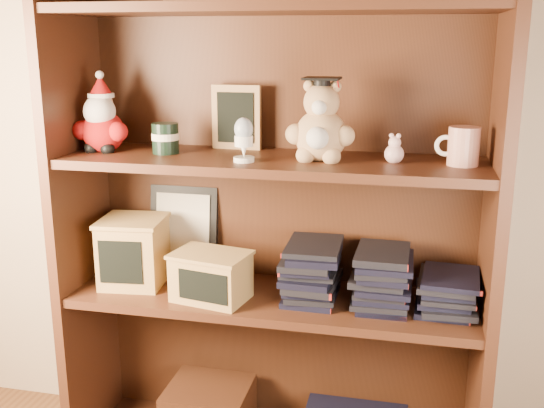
# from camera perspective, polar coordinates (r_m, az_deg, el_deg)

# --- Properties ---
(bookcase) EXTENTS (1.20, 0.35, 1.60)m
(bookcase) POSITION_cam_1_polar(r_m,az_deg,el_deg) (1.81, 0.27, -0.86)
(bookcase) COLOR #442213
(bookcase) RESTS_ON ground
(shelf_lower) EXTENTS (1.14, 0.33, 0.02)m
(shelf_lower) POSITION_cam_1_polar(r_m,az_deg,el_deg) (1.85, 0.00, -8.52)
(shelf_lower) COLOR #442213
(shelf_lower) RESTS_ON ground
(shelf_upper) EXTENTS (1.14, 0.33, 0.02)m
(shelf_upper) POSITION_cam_1_polar(r_m,az_deg,el_deg) (1.73, 0.00, 3.77)
(shelf_upper) COLOR #442213
(shelf_upper) RESTS_ON ground
(santa_plush) EXTENTS (0.17, 0.12, 0.23)m
(santa_plush) POSITION_cam_1_polar(r_m,az_deg,el_deg) (1.88, -15.02, 7.16)
(santa_plush) COLOR #A50F0F
(santa_plush) RESTS_ON shelf_upper
(teachers_tin) EXTENTS (0.08, 0.08, 0.08)m
(teachers_tin) POSITION_cam_1_polar(r_m,az_deg,el_deg) (1.81, -9.53, 5.86)
(teachers_tin) COLOR black
(teachers_tin) RESTS_ON shelf_upper
(chalkboard_plaque) EXTENTS (0.14, 0.08, 0.19)m
(chalkboard_plaque) POSITION_cam_1_polar(r_m,az_deg,el_deg) (1.86, -3.21, 7.68)
(chalkboard_plaque) COLOR #9E7547
(chalkboard_plaque) RESTS_ON shelf_upper
(egg_cup) EXTENTS (0.06, 0.06, 0.12)m
(egg_cup) POSITION_cam_1_polar(r_m,az_deg,el_deg) (1.66, -2.55, 5.92)
(egg_cup) COLOR white
(egg_cup) RESTS_ON shelf_upper
(grad_teddy_bear) EXTENTS (0.18, 0.16, 0.22)m
(grad_teddy_bear) POSITION_cam_1_polar(r_m,az_deg,el_deg) (1.68, 4.38, 6.78)
(grad_teddy_bear) COLOR tan
(grad_teddy_bear) RESTS_ON shelf_upper
(pink_figurine) EXTENTS (0.05, 0.05, 0.08)m
(pink_figurine) POSITION_cam_1_polar(r_m,az_deg,el_deg) (1.68, 10.91, 4.66)
(pink_figurine) COLOR beige
(pink_figurine) RESTS_ON shelf_upper
(teacher_mug) EXTENTS (0.11, 0.08, 0.10)m
(teacher_mug) POSITION_cam_1_polar(r_m,az_deg,el_deg) (1.68, 16.72, 4.98)
(teacher_mug) COLOR silver
(teacher_mug) RESTS_ON shelf_upper
(certificate_frame) EXTENTS (0.22, 0.06, 0.27)m
(certificate_frame) POSITION_cam_1_polar(r_m,az_deg,el_deg) (2.01, -7.93, -2.25)
(certificate_frame) COLOR black
(certificate_frame) RESTS_ON shelf_lower
(treats_box) EXTENTS (0.20, 0.20, 0.20)m
(treats_box) POSITION_cam_1_polar(r_m,az_deg,el_deg) (1.94, -12.30, -4.13)
(treats_box) COLOR tan
(treats_box) RESTS_ON shelf_lower
(pencils_box) EXTENTS (0.23, 0.19, 0.14)m
(pencils_box) POSITION_cam_1_polar(r_m,az_deg,el_deg) (1.80, -5.50, -6.43)
(pencils_box) COLOR tan
(pencils_box) RESTS_ON shelf_lower
(book_stack_left) EXTENTS (0.14, 0.20, 0.16)m
(book_stack_left) POSITION_cam_1_polar(r_m,az_deg,el_deg) (1.79, 3.53, -6.09)
(book_stack_left) COLOR black
(book_stack_left) RESTS_ON shelf_lower
(book_stack_mid) EXTENTS (0.14, 0.20, 0.16)m
(book_stack_mid) POSITION_cam_1_polar(r_m,az_deg,el_deg) (1.77, 9.74, -6.50)
(book_stack_mid) COLOR black
(book_stack_mid) RESTS_ON shelf_lower
(book_stack_right) EXTENTS (0.14, 0.20, 0.11)m
(book_stack_right) POSITION_cam_1_polar(r_m,az_deg,el_deg) (1.78, 15.29, -7.53)
(book_stack_right) COLOR black
(book_stack_right) RESTS_ON shelf_lower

